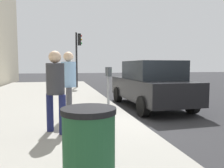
# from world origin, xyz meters

# --- Properties ---
(ground_plane) EXTENTS (80.00, 80.00, 0.00)m
(ground_plane) POSITION_xyz_m (0.00, 0.00, 0.00)
(ground_plane) COLOR #2B2B2D
(ground_plane) RESTS_ON ground
(sidewalk_slab) EXTENTS (28.00, 6.00, 0.15)m
(sidewalk_slab) POSITION_xyz_m (0.00, 3.00, 0.07)
(sidewalk_slab) COLOR gray
(sidewalk_slab) RESTS_ON ground_plane
(parking_meter) EXTENTS (0.36, 0.12, 1.41)m
(parking_meter) POSITION_xyz_m (0.00, 0.66, 1.17)
(parking_meter) COLOR gray
(parking_meter) RESTS_ON sidewalk_slab
(pedestrian_at_meter) EXTENTS (0.55, 0.40, 1.82)m
(pedestrian_at_meter) POSITION_xyz_m (0.03, 1.76, 1.24)
(pedestrian_at_meter) COLOR #47474C
(pedestrian_at_meter) RESTS_ON sidewalk_slab
(pedestrian_bystander) EXTENTS (0.42, 0.42, 1.76)m
(pedestrian_bystander) POSITION_xyz_m (-1.24, 2.09, 1.19)
(pedestrian_bystander) COLOR #191E4C
(pedestrian_bystander) RESTS_ON sidewalk_slab
(parked_sedan_near) EXTENTS (4.45, 2.06, 1.77)m
(parked_sedan_near) POSITION_xyz_m (1.72, -1.35, 0.89)
(parked_sedan_near) COLOR black
(parked_sedan_near) RESTS_ON ground_plane
(traffic_signal) EXTENTS (0.24, 0.44, 3.60)m
(traffic_signal) POSITION_xyz_m (8.67, 0.85, 2.58)
(traffic_signal) COLOR black
(traffic_signal) RESTS_ON sidewalk_slab
(trash_bin) EXTENTS (0.59, 0.59, 1.01)m
(trash_bin) POSITION_xyz_m (-3.77, 1.69, 0.66)
(trash_bin) COLOR #1E4C2D
(trash_bin) RESTS_ON sidewalk_slab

